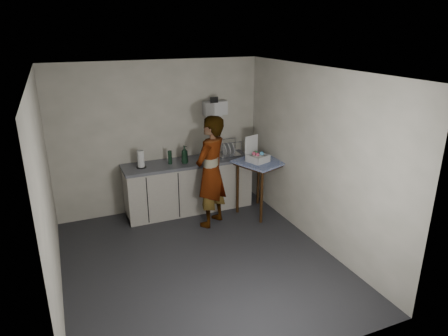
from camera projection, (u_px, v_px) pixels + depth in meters
name	position (u px, v px, depth m)	size (l,w,h in m)	color
ground	(201.00, 262.00, 5.56)	(4.00, 4.00, 0.00)	#27282C
wall_back	(160.00, 138.00, 6.85)	(3.60, 0.02, 2.60)	#B5B19D
wall_right	(315.00, 158.00, 5.78)	(0.02, 4.00, 2.60)	#B5B19D
wall_left	(48.00, 197.00, 4.46)	(0.02, 4.00, 2.60)	#B5B19D
ceiling	(196.00, 72.00, 4.69)	(3.60, 4.00, 0.01)	white
kitchen_counter	(189.00, 187.00, 7.04)	(2.24, 0.62, 0.91)	black
wall_shelf	(215.00, 108.00, 7.01)	(0.42, 0.18, 0.37)	white
side_table	(260.00, 168.00, 6.78)	(0.96, 0.96, 0.96)	#3C1E0D
standing_man	(211.00, 172.00, 6.36)	(0.67, 0.44, 1.82)	#B2A593
soap_bottle	(185.00, 155.00, 6.73)	(0.12, 0.12, 0.31)	black
soda_can	(184.00, 157.00, 6.88)	(0.06, 0.06, 0.12)	red
dark_bottle	(170.00, 157.00, 6.71)	(0.07, 0.07, 0.23)	black
paper_towel	(141.00, 160.00, 6.52)	(0.16, 0.16, 0.29)	black
dish_rack	(229.00, 152.00, 7.17)	(0.40, 0.30, 0.28)	silver
bakery_box	(257.00, 156.00, 6.68)	(0.39, 0.39, 0.42)	white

